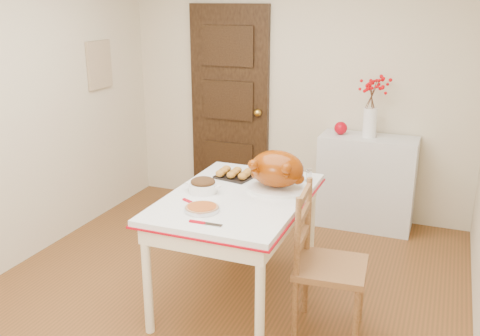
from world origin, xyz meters
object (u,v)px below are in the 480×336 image
at_px(chair_oak, 331,264).
at_px(pumpkin_pie, 202,208).
at_px(turkey_platter, 277,171).
at_px(kitchen_table, 237,248).
at_px(sideboard, 366,182).

bearing_deg(chair_oak, pumpkin_pie, 98.74).
xyz_separation_m(chair_oak, turkey_platter, (-0.49, 0.36, 0.46)).
distance_m(kitchen_table, pumpkin_pie, 0.57).
bearing_deg(turkey_platter, pumpkin_pie, -113.96).
bearing_deg(chair_oak, sideboard, -2.68).
xyz_separation_m(sideboard, chair_oak, (0.07, -1.85, 0.06)).
xyz_separation_m(sideboard, kitchen_table, (-0.64, -1.68, -0.04)).
height_order(sideboard, turkey_platter, turkey_platter).
bearing_deg(sideboard, kitchen_table, -110.74).
height_order(chair_oak, turkey_platter, turkey_platter).
bearing_deg(chair_oak, kitchen_table, 72.16).
height_order(sideboard, kitchen_table, sideboard).
xyz_separation_m(sideboard, pumpkin_pie, (-0.74, -2.04, 0.39)).
relative_size(sideboard, kitchen_table, 0.65).
distance_m(sideboard, kitchen_table, 1.80).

